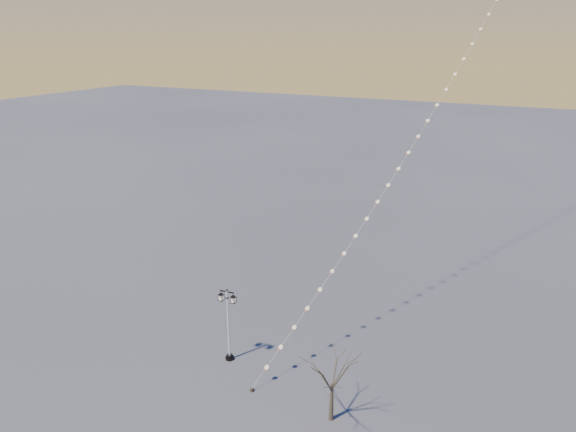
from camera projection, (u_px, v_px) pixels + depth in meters
The scene contains 4 objects.
ground at pixel (255, 380), 33.68m from camera, with size 300.00×300.00×0.00m, color #484949.
street_lamp at pixel (228, 321), 34.85m from camera, with size 1.36×0.59×5.35m.
bare_tree at pixel (332, 373), 29.21m from camera, with size 2.73×2.73×4.54m.
kite_train at pixel (453, 54), 41.82m from camera, with size 13.68×44.06×39.18m.
Camera 1 is at (14.44, -24.40, 21.14)m, focal length 32.63 mm.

